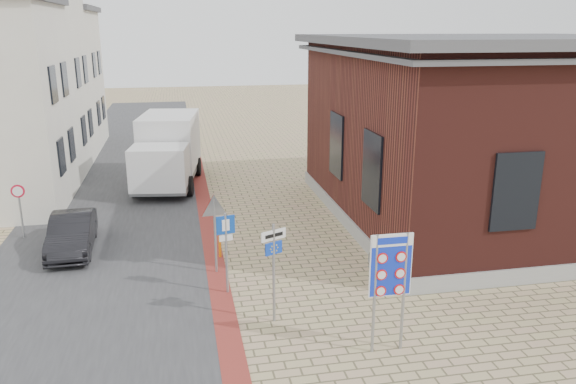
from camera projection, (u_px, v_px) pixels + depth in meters
name	position (u px, v px, depth m)	size (l,w,h in m)	color
ground	(308.00, 324.00, 13.95)	(120.00, 120.00, 0.00)	tan
road_strip	(126.00, 180.00, 27.03)	(7.00, 60.00, 0.02)	#38383A
curb_strip	(205.00, 207.00, 22.98)	(0.60, 40.00, 0.02)	maroon
brick_building	(498.00, 126.00, 21.24)	(13.00, 13.00, 6.80)	gray
townhouse_mid	(7.00, 81.00, 27.55)	(7.40, 6.40, 9.10)	silver
townhouse_far	(36.00, 79.00, 33.31)	(7.40, 6.40, 8.30)	silver
bike_rack	(379.00, 269.00, 16.44)	(0.08, 1.80, 0.60)	slate
sedan	(72.00, 233.00, 18.36)	(1.29, 3.70, 1.22)	black
box_truck	(168.00, 150.00, 25.89)	(3.25, 6.35, 3.18)	slate
border_sign	(391.00, 268.00, 12.25)	(0.96, 0.07, 2.83)	gray
essen_sign	(274.00, 257.00, 13.60)	(0.65, 0.33, 2.58)	gray
parking_sign	(226.00, 240.00, 15.13)	(0.51, 0.15, 2.33)	gray
yield_sign	(214.00, 215.00, 16.36)	(0.85, 0.15, 2.40)	gray
speed_sign	(20.00, 204.00, 19.25)	(0.46, 0.07, 1.95)	gray
bollard	(220.00, 243.00, 17.83)	(0.09, 0.09, 0.98)	orange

